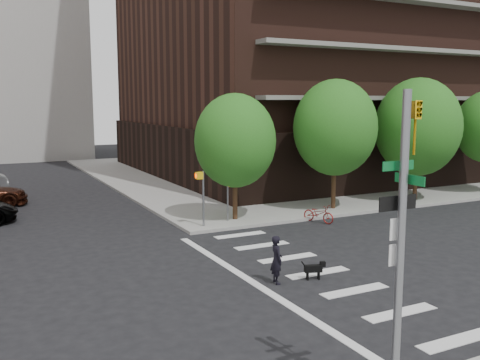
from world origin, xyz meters
name	(u,v)px	position (x,y,z in m)	size (l,w,h in m)	color
ground	(242,286)	(0.00, 0.00, 0.00)	(120.00, 120.00, 0.00)	black
sidewalk_ne	(326,168)	(20.50, 23.50, 0.07)	(39.00, 33.00, 0.15)	gray
crosswalk	(299,276)	(2.21, 0.00, 0.01)	(3.85, 13.00, 0.01)	silver
tree_a	(235,141)	(4.00, 8.50, 4.04)	(4.00, 4.00, 5.90)	#301E11
tree_b	(335,128)	(10.00, 8.50, 4.54)	(4.50, 4.50, 6.65)	#301E11
tree_c	(418,127)	(16.00, 8.50, 4.45)	(5.00, 5.00, 6.80)	#301E11
traffic_signal	(400,274)	(-0.47, -7.49, 2.70)	(0.90, 0.75, 6.00)	slate
pedestrian_signal	(208,189)	(2.32, 7.92, 1.85)	(2.18, 0.67, 2.60)	slate
scooter	(319,214)	(7.62, 6.50, 0.45)	(0.60, 1.71, 0.90)	maroon
dog_walker	(277,260)	(1.17, -0.25, 0.80)	(0.38, 0.58, 1.60)	black
dog	(314,268)	(2.49, -0.51, 0.38)	(0.73, 0.38, 0.61)	black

